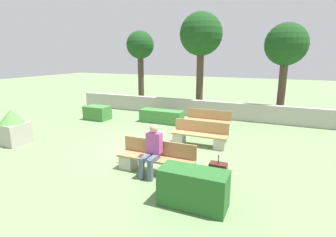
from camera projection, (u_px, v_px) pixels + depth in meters
ground_plane at (155, 147)px, 8.77m from camera, size 60.00×60.00×0.00m
perimeter_wall at (199, 108)px, 13.11m from camera, size 14.04×0.30×0.82m
bench_front at (156, 161)px, 6.80m from camera, size 2.08×0.48×0.82m
bench_left_side at (199, 137)px, 8.86m from camera, size 1.89×0.48×0.82m
bench_right_side at (208, 123)px, 10.72m from camera, size 1.86×0.49×0.82m
person_seated_man at (152, 148)px, 6.60m from camera, size 0.38×0.64×1.31m
hedge_block_near_left at (193, 188)px, 5.25m from camera, size 1.37×0.60×0.78m
hedge_block_near_right at (97, 113)px, 12.50m from camera, size 1.14×0.76×0.65m
hedge_block_mid_left at (161, 116)px, 11.92m from camera, size 1.98×0.66×0.58m
planter_corner_left at (13, 127)px, 8.96m from camera, size 0.83×0.83×1.22m
suitcase at (218, 174)px, 6.10m from camera, size 0.40×0.25×0.76m
tree_leftmost at (140, 48)px, 15.21m from camera, size 1.59×1.59×4.39m
tree_center_left at (201, 36)px, 13.05m from camera, size 2.14×2.14×5.10m
tree_center_right at (286, 46)px, 11.86m from camera, size 1.91×1.91×4.44m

